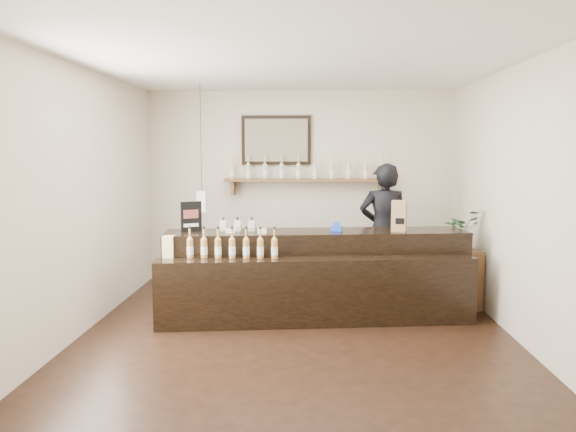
# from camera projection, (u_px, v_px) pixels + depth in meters

# --- Properties ---
(ground) EXTENTS (5.00, 5.00, 0.00)m
(ground) POSITION_uv_depth(u_px,v_px,m) (296.00, 331.00, 6.01)
(ground) COLOR black
(ground) RESTS_ON ground
(room_shell) EXTENTS (5.00, 5.00, 5.00)m
(room_shell) POSITION_uv_depth(u_px,v_px,m) (296.00, 172.00, 5.82)
(room_shell) COLOR beige
(room_shell) RESTS_ON ground
(back_wall_decor) EXTENTS (2.66, 0.96, 1.69)m
(back_wall_decor) POSITION_uv_depth(u_px,v_px,m) (289.00, 162.00, 8.18)
(back_wall_decor) COLOR brown
(back_wall_decor) RESTS_ON ground
(counter) EXTENTS (3.57, 1.32, 1.15)m
(counter) POSITION_uv_depth(u_px,v_px,m) (316.00, 277.00, 6.52)
(counter) COLOR black
(counter) RESTS_ON ground
(promo_sign) EXTENTS (0.22, 0.15, 0.35)m
(promo_sign) POSITION_uv_depth(u_px,v_px,m) (191.00, 217.00, 6.53)
(promo_sign) COLOR black
(promo_sign) RESTS_ON counter
(paper_bag) EXTENTS (0.19, 0.17, 0.36)m
(paper_bag) POSITION_uv_depth(u_px,v_px,m) (399.00, 216.00, 6.52)
(paper_bag) COLOR #A5854F
(paper_bag) RESTS_ON counter
(tape_dispenser) EXTENTS (0.14, 0.09, 0.11)m
(tape_dispenser) POSITION_uv_depth(u_px,v_px,m) (336.00, 227.00, 6.57)
(tape_dispenser) COLOR blue
(tape_dispenser) RESTS_ON counter
(side_cabinet) EXTENTS (0.45, 0.56, 0.73)m
(side_cabinet) POSITION_uv_depth(u_px,v_px,m) (460.00, 278.00, 6.90)
(side_cabinet) COLOR brown
(side_cabinet) RESTS_ON ground
(potted_plant) EXTENTS (0.58, 0.56, 0.48)m
(potted_plant) POSITION_uv_depth(u_px,v_px,m) (462.00, 230.00, 6.83)
(potted_plant) COLOR #265F2E
(potted_plant) RESTS_ON side_cabinet
(shopkeeper) EXTENTS (0.73, 0.48, 1.99)m
(shopkeeper) POSITION_uv_depth(u_px,v_px,m) (384.00, 221.00, 7.40)
(shopkeeper) COLOR black
(shopkeeper) RESTS_ON ground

